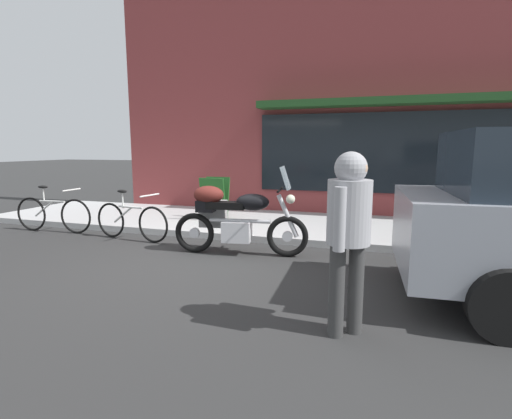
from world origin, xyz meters
The scene contains 6 objects.
ground_plane centered at (0.00, 0.00, 0.00)m, with size 80.00×80.00×0.00m, color #2D2D2D.
touring_motorcycle centered at (0.38, 0.56, 0.60)m, with size 2.13×0.65×1.40m.
parked_bicycle centered at (-1.71, 0.87, 0.36)m, with size 1.65×0.48×0.92m.
pedestrian_walking centered at (2.32, -1.66, 1.03)m, with size 0.46×0.55×1.64m.
sandwich_board_sign centered at (-0.80, 2.59, 0.58)m, with size 0.55×0.41×0.92m.
second_bicycle_by_cafe centered at (-3.60, 0.97, 0.37)m, with size 1.74×0.48×0.93m.
Camera 1 is at (2.56, -5.06, 1.67)m, focal length 27.27 mm.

